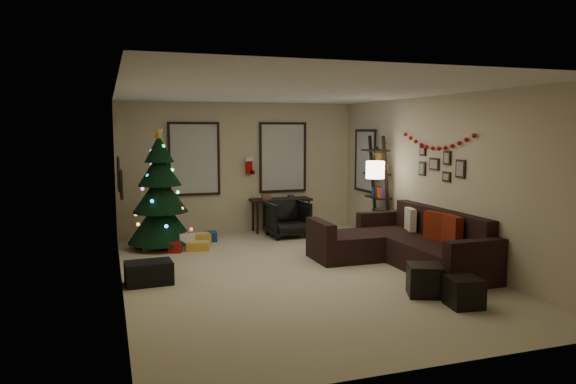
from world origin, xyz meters
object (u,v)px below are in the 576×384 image
object	(u,v)px
christmas_tree	(160,198)
sofa	(404,246)
bookshelf	(379,190)
desk	(281,202)
desk_chair	(287,219)

from	to	relation	value
christmas_tree	sofa	bearing A→B (deg)	-34.39
sofa	bookshelf	xyz separation A→B (m)	(0.47, 1.73, 0.69)
christmas_tree	bookshelf	xyz separation A→B (m)	(4.05, -0.71, 0.06)
desk	desk_chair	xyz separation A→B (m)	(-0.08, -0.65, -0.24)
sofa	christmas_tree	bearing A→B (deg)	145.61
christmas_tree	sofa	distance (m)	4.38
christmas_tree	desk_chair	bearing A→B (deg)	4.89
sofa	bookshelf	distance (m)	1.93
sofa	desk_chair	xyz separation A→B (m)	(-1.08, 2.66, 0.08)
bookshelf	sofa	bearing A→B (deg)	-105.14
sofa	desk	size ratio (longest dim) A/B	2.20
desk_chair	bookshelf	world-z (taller)	bookshelf
desk_chair	desk	bearing A→B (deg)	80.60
christmas_tree	sofa	world-z (taller)	christmas_tree
desk_chair	sofa	bearing A→B (deg)	-70.36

